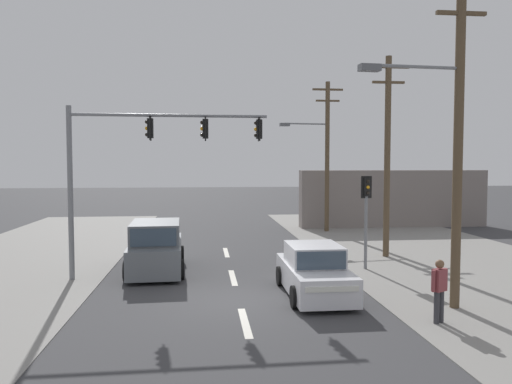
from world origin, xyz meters
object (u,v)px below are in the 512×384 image
at_px(utility_pole_foreground_right, 454,130).
at_px(traffic_signal_mast, 141,154).
at_px(utility_pole_midground_right, 387,152).
at_px(suv_crossing_left, 156,248).
at_px(utility_pole_background_right, 325,151).
at_px(sedan_kerbside_parked, 314,272).
at_px(pedestal_signal_right_kerb, 366,206).
at_px(pedestrian_at_kerb, 439,288).

bearing_deg(utility_pole_foreground_right, traffic_signal_mast, 152.48).
bearing_deg(traffic_signal_mast, utility_pole_midground_right, 16.46).
relative_size(traffic_signal_mast, suv_crossing_left, 1.50).
bearing_deg(utility_pole_midground_right, utility_pole_background_right, 95.03).
bearing_deg(suv_crossing_left, utility_pole_background_right, 48.60).
relative_size(utility_pole_midground_right, sedan_kerbside_parked, 2.02).
distance_m(traffic_signal_mast, suv_crossing_left, 3.62).
distance_m(pedestal_signal_right_kerb, sedan_kerbside_parked, 4.74).
bearing_deg(utility_pole_background_right, pedestal_signal_right_kerb, -95.43).
bearing_deg(suv_crossing_left, pedestrian_at_kerb, -41.96).
xyz_separation_m(utility_pole_background_right, suv_crossing_left, (-8.89, -10.08, -3.86)).
relative_size(traffic_signal_mast, pedestrian_at_kerb, 4.23).
relative_size(traffic_signal_mast, pedestal_signal_right_kerb, 1.94).
height_order(sedan_kerbside_parked, pedestrian_at_kerb, pedestrian_at_kerb).
height_order(traffic_signal_mast, pedestrian_at_kerb, traffic_signal_mast).
bearing_deg(utility_pole_midground_right, sedan_kerbside_parked, -127.60).
distance_m(traffic_signal_mast, pedestal_signal_right_kerb, 8.53).
relative_size(utility_pole_midground_right, pedestal_signal_right_kerb, 2.41).
height_order(pedestal_signal_right_kerb, suv_crossing_left, pedestal_signal_right_kerb).
height_order(utility_pole_midground_right, utility_pole_background_right, utility_pole_background_right).
xyz_separation_m(utility_pole_background_right, sedan_kerbside_parked, (-3.77, -13.90, -4.04)).
height_order(utility_pole_foreground_right, traffic_signal_mast, utility_pole_foreground_right).
distance_m(utility_pole_background_right, sedan_kerbside_parked, 14.96).
xyz_separation_m(sedan_kerbside_parked, pedestrian_at_kerb, (2.51, -3.03, 0.22)).
xyz_separation_m(suv_crossing_left, pedestrian_at_kerb, (7.62, -6.85, 0.04)).
relative_size(suv_crossing_left, sedan_kerbside_parked, 1.09).
xyz_separation_m(traffic_signal_mast, suv_crossing_left, (0.40, 0.95, -3.47)).
bearing_deg(pedestrian_at_kerb, traffic_signal_mast, 143.65).
distance_m(sedan_kerbside_parked, pedestrian_at_kerb, 3.94).
bearing_deg(traffic_signal_mast, suv_crossing_left, 67.43).
height_order(utility_pole_foreground_right, suv_crossing_left, utility_pole_foreground_right).
bearing_deg(utility_pole_background_right, traffic_signal_mast, -130.08).
distance_m(suv_crossing_left, sedan_kerbside_parked, 6.39).
bearing_deg(sedan_kerbside_parked, pedestrian_at_kerb, -50.38).
bearing_deg(utility_pole_background_right, utility_pole_foreground_right, -91.20).
relative_size(utility_pole_background_right, traffic_signal_mast, 1.27).
xyz_separation_m(pedestal_signal_right_kerb, sedan_kerbside_parked, (-2.78, -3.44, -1.71)).
xyz_separation_m(utility_pole_foreground_right, pedestal_signal_right_kerb, (-0.67, 5.23, -2.53)).
height_order(utility_pole_background_right, pedestrian_at_kerb, utility_pole_background_right).
bearing_deg(pedestal_signal_right_kerb, utility_pole_midground_right, 54.44).
xyz_separation_m(utility_pole_foreground_right, utility_pole_background_right, (0.33, 15.70, -0.20)).
height_order(utility_pole_background_right, suv_crossing_left, utility_pole_background_right).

